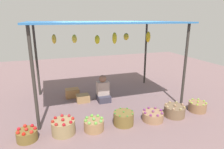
% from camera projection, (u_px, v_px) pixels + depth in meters
% --- Properties ---
extents(ground_plane, '(14.00, 14.00, 0.00)m').
position_uv_depth(ground_plane, '(106.00, 100.00, 5.90)').
color(ground_plane, '#7F6263').
extents(market_stall_structure, '(4.02, 2.47, 2.27)m').
position_uv_depth(market_stall_structure, '(105.00, 27.00, 5.33)').
color(market_stall_structure, '#38332D').
rests_on(market_stall_structure, ground).
extents(vendor_person, '(0.36, 0.44, 0.78)m').
position_uv_depth(vendor_person, '(103.00, 91.00, 5.78)').
color(vendor_person, '#3D3A4A').
rests_on(vendor_person, ground).
extents(basket_red_tomatoes, '(0.41, 0.41, 0.28)m').
position_uv_depth(basket_red_tomatoes, '(27.00, 135.00, 3.92)').
color(basket_red_tomatoes, brown).
rests_on(basket_red_tomatoes, ground).
extents(basket_red_apples, '(0.49, 0.49, 0.36)m').
position_uv_depth(basket_red_apples, '(63.00, 127.00, 4.14)').
color(basket_red_apples, '#9D865A').
rests_on(basket_red_apples, ground).
extents(basket_green_apples, '(0.44, 0.44, 0.29)m').
position_uv_depth(basket_green_apples, '(94.00, 125.00, 4.28)').
color(basket_green_apples, '#A47C52').
rests_on(basket_green_apples, ground).
extents(basket_green_chilies, '(0.47, 0.47, 0.33)m').
position_uv_depth(basket_green_chilies, '(124.00, 118.00, 4.51)').
color(basket_green_chilies, brown).
rests_on(basket_green_chilies, ground).
extents(basket_purple_onions, '(0.50, 0.50, 0.26)m').
position_uv_depth(basket_purple_onions, '(153.00, 116.00, 4.70)').
color(basket_purple_onions, '#A37957').
rests_on(basket_purple_onions, ground).
extents(basket_potatoes, '(0.51, 0.51, 0.31)m').
position_uv_depth(basket_potatoes, '(174.00, 111.00, 4.90)').
color(basket_potatoes, '#7C6146').
rests_on(basket_potatoes, ground).
extents(basket_limes, '(0.45, 0.45, 0.28)m').
position_uv_depth(basket_limes, '(197.00, 106.00, 5.17)').
color(basket_limes, '#956C49').
rests_on(basket_limes, ground).
extents(wooden_crate_near_vendor, '(0.40, 0.30, 0.27)m').
position_uv_depth(wooden_crate_near_vendor, '(72.00, 93.00, 6.08)').
color(wooden_crate_near_vendor, '#A97747').
rests_on(wooden_crate_near_vendor, ground).
extents(wooden_crate_stacked_rear, '(0.37, 0.30, 0.21)m').
position_uv_depth(wooden_crate_stacked_rear, '(83.00, 98.00, 5.75)').
color(wooden_crate_stacked_rear, '#A88052').
rests_on(wooden_crate_stacked_rear, ground).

